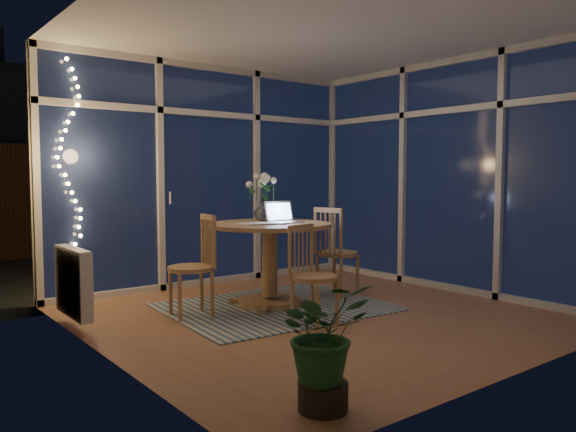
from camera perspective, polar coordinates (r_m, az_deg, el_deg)
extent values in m
plane|color=#986142|center=(5.32, 2.95, -9.99)|extent=(4.00, 4.00, 0.00)
plane|color=white|center=(5.33, 3.06, 18.27)|extent=(4.00, 4.00, 0.00)
cube|color=beige|center=(6.81, -8.07, 4.08)|extent=(4.00, 0.04, 2.60)
cube|color=beige|center=(3.88, 22.72, 3.90)|extent=(4.00, 0.04, 2.60)
cube|color=beige|center=(4.15, -18.49, 3.99)|extent=(0.04, 4.00, 2.60)
cube|color=beige|center=(6.65, 16.22, 3.96)|extent=(0.04, 4.00, 2.60)
cube|color=silver|center=(6.77, -7.91, 4.08)|extent=(4.00, 0.10, 2.60)
cube|color=silver|center=(6.61, 16.02, 3.97)|extent=(0.10, 4.00, 2.60)
cube|color=silver|center=(5.10, -20.98, -6.27)|extent=(0.10, 0.70, 0.58)
cube|color=black|center=(9.81, -14.16, -4.01)|extent=(12.00, 6.00, 0.10)
cube|color=#381C14|center=(10.01, -18.02, 1.59)|extent=(11.00, 0.08, 1.80)
cube|color=#2F3239|center=(12.98, -21.40, 7.76)|extent=(7.00, 3.00, 2.20)
sphere|color=black|center=(7.80, -18.27, -2.36)|extent=(0.90, 0.90, 0.90)
cube|color=#BDB399|center=(5.60, -1.25, -9.22)|extent=(2.17, 1.79, 0.01)
cylinder|color=olive|center=(5.60, -1.87, -4.95)|extent=(1.30, 1.30, 0.83)
cube|color=olive|center=(5.22, -9.85, -4.99)|extent=(0.51, 0.51, 0.95)
cube|color=olive|center=(6.05, 5.05, -3.58)|extent=(0.54, 0.54, 0.98)
cube|color=olive|center=(4.88, 2.73, -5.98)|extent=(0.48, 0.48, 0.88)
imported|color=silver|center=(5.85, -2.59, 0.55)|extent=(0.22, 0.22, 0.21)
imported|color=white|center=(5.86, -0.69, -0.28)|extent=(0.16, 0.16, 0.04)
cube|color=silver|center=(5.46, -2.82, -0.73)|extent=(0.38, 0.30, 0.01)
cube|color=black|center=(5.51, -0.45, -0.69)|extent=(0.11, 0.06, 0.01)
imported|color=#1B4E22|center=(3.15, 3.59, -12.72)|extent=(0.62, 0.57, 0.76)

